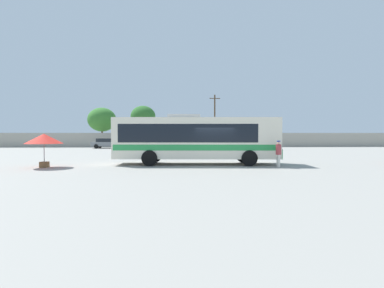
# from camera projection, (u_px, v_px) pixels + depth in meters

# --- Properties ---
(ground_plane) EXTENTS (300.00, 300.00, 0.00)m
(ground_plane) POSITION_uv_depth(u_px,v_px,m) (202.00, 155.00, 30.35)
(ground_plane) COLOR gray
(perimeter_wall) EXTENTS (80.00, 0.30, 2.31)m
(perimeter_wall) POSITION_uv_depth(u_px,v_px,m) (193.00, 140.00, 49.60)
(perimeter_wall) COLOR #9E998C
(perimeter_wall) RESTS_ON ground_plane
(coach_bus_cream_green) EXTENTS (11.29, 3.16, 3.43)m
(coach_bus_cream_green) POSITION_uv_depth(u_px,v_px,m) (194.00, 138.00, 20.94)
(coach_bus_cream_green) COLOR silver
(coach_bus_cream_green) RESTS_ON ground_plane
(attendant_by_bus_door) EXTENTS (0.38, 0.38, 1.68)m
(attendant_by_bus_door) POSITION_uv_depth(u_px,v_px,m) (278.00, 152.00, 18.88)
(attendant_by_bus_door) COLOR silver
(attendant_by_bus_door) RESTS_ON ground_plane
(vendor_umbrella_near_gate_red) EXTENTS (2.26, 2.26, 2.11)m
(vendor_umbrella_near_gate_red) POSITION_uv_depth(u_px,v_px,m) (44.00, 139.00, 18.88)
(vendor_umbrella_near_gate_red) COLOR gray
(vendor_umbrella_near_gate_red) RESTS_ON ground_plane
(parked_car_leftmost_grey) EXTENTS (4.36, 2.10, 1.47)m
(parked_car_leftmost_grey) POSITION_uv_depth(u_px,v_px,m) (107.00, 143.00, 45.02)
(parked_car_leftmost_grey) COLOR slate
(parked_car_leftmost_grey) RESTS_ON ground_plane
(parked_car_second_red) EXTENTS (4.29, 2.18, 1.42)m
(parked_car_second_red) POSITION_uv_depth(u_px,v_px,m) (152.00, 143.00, 45.24)
(parked_car_second_red) COLOR red
(parked_car_second_red) RESTS_ON ground_plane
(parked_car_third_dark_blue) EXTENTS (4.05, 2.01, 1.50)m
(parked_car_third_dark_blue) POSITION_uv_depth(u_px,v_px,m) (193.00, 143.00, 45.68)
(parked_car_third_dark_blue) COLOR navy
(parked_car_third_dark_blue) RESTS_ON ground_plane
(utility_pole_near) EXTENTS (1.80, 0.29, 8.76)m
(utility_pole_near) POSITION_uv_depth(u_px,v_px,m) (215.00, 120.00, 51.41)
(utility_pole_near) COLOR #4C3823
(utility_pole_near) RESTS_ON ground_plane
(roadside_tree_left) EXTENTS (5.08, 5.08, 6.91)m
(roadside_tree_left) POSITION_uv_depth(u_px,v_px,m) (102.00, 120.00, 54.94)
(roadside_tree_left) COLOR brown
(roadside_tree_left) RESTS_ON ground_plane
(roadside_tree_midleft) EXTENTS (4.17, 4.17, 6.90)m
(roadside_tree_midleft) POSITION_uv_depth(u_px,v_px,m) (143.00, 116.00, 51.22)
(roadside_tree_midleft) COLOR brown
(roadside_tree_midleft) RESTS_ON ground_plane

